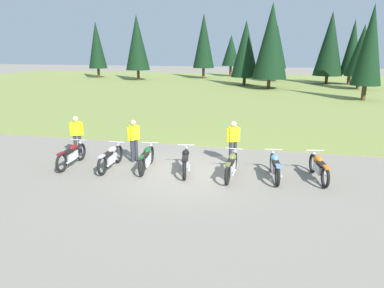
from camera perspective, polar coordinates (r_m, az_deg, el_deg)
The scene contains 13 objects.
ground_plane at distance 12.60m, azimuth -0.61°, elevation -4.66°, with size 140.00×140.00×0.00m, color gray.
grass_moorland at distance 37.37m, azimuth 8.60°, elevation 8.77°, with size 80.00×44.00×0.10m, color olive.
forest_treeline at distance 43.30m, azimuth 9.12°, elevation 15.69°, with size 35.92×25.06×8.78m.
motorcycle_maroon at distance 13.93m, azimuth -19.06°, elevation -1.65°, with size 0.62×2.10×0.88m.
motorcycle_silver at distance 13.22m, azimuth -13.13°, elevation -2.10°, with size 0.62×2.10×0.88m.
motorcycle_british_green at distance 12.90m, azimuth -7.42°, elevation -2.26°, with size 0.62×2.10×0.88m.
motorcycle_black at distance 12.46m, azimuth -1.06°, elevation -2.76°, with size 0.71×2.08×0.88m.
motorcycle_olive at distance 12.09m, azimuth 6.46°, elevation -3.45°, with size 0.62×2.10×0.88m.
motorcycle_sky_blue at distance 12.24m, azimuth 13.39°, elevation -3.55°, with size 0.63×2.10×0.88m.
motorcycle_orange at distance 12.56m, azimuth 20.02°, elevation -3.59°, with size 0.69×2.09×0.88m.
rider_checking_bike at distance 13.73m, azimuth -9.50°, elevation 0.98°, with size 0.39×0.47×1.67m.
rider_in_hivis_vest at distance 15.01m, azimuth -18.32°, elevation 1.64°, with size 0.52×0.33×1.67m.
rider_with_back_turned at distance 13.40m, azimuth 6.75°, elevation 0.72°, with size 0.49×0.37×1.67m.
Camera 1 is at (2.75, -11.50, 4.35)m, focal length 32.64 mm.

